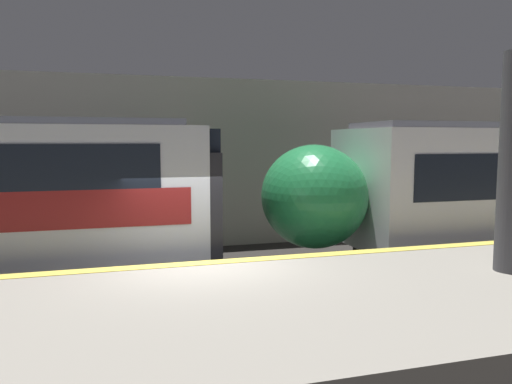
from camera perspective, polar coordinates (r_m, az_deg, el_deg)
The scene contains 3 objects.
ground_plane at distance 9.12m, azimuth -6.47°, elevation -14.49°, with size 120.00×120.00×0.00m, color #282623.
platform at distance 6.82m, azimuth -3.00°, elevation -16.79°, with size 40.00×4.62×1.09m.
station_rear_barrier at distance 14.68m, azimuth -10.77°, elevation 3.16°, with size 50.00×0.15×5.00m.
Camera 1 is at (-1.45, -8.43, 3.16)m, focal length 35.00 mm.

